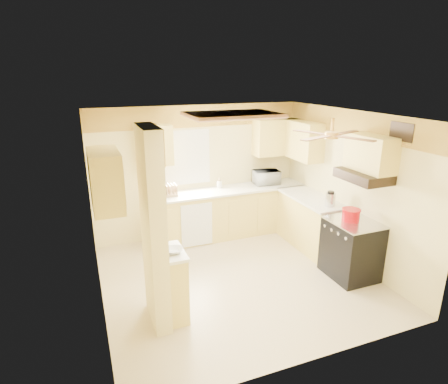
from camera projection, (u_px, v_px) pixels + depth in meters
name	position (u px, v px, depth m)	size (l,w,h in m)	color
floor	(238.00, 278.00, 5.82)	(4.00, 4.00, 0.00)	#CCB78D
ceiling	(240.00, 116.00, 5.06)	(4.00, 4.00, 0.00)	white
wall_back	(199.00, 172.00, 7.13)	(4.00, 4.00, 0.00)	beige
wall_front	(314.00, 261.00, 3.76)	(4.00, 4.00, 0.00)	beige
wall_left	(94.00, 222.00, 4.75)	(3.80, 3.80, 0.00)	beige
wall_right	(350.00, 188.00, 6.14)	(3.80, 3.80, 0.00)	beige
wallpaper_border	(198.00, 116.00, 6.79)	(4.00, 0.02, 0.40)	yellow
partition_column	(154.00, 230.00, 4.48)	(0.20, 0.70, 2.50)	beige
partition_ledge	(174.00, 285.00, 4.81)	(0.25, 0.55, 0.90)	#FFED75
ledge_top	(173.00, 252.00, 4.66)	(0.28, 0.58, 0.04)	silver
lower_cabinets_back	(229.00, 213.00, 7.28)	(3.00, 0.60, 0.90)	#FFED75
lower_cabinets_right	(310.00, 223.00, 6.81)	(0.60, 1.40, 0.90)	#FFED75
countertop_back	(229.00, 190.00, 7.13)	(3.04, 0.64, 0.04)	silver
countertop_right	(312.00, 198.00, 6.66)	(0.64, 1.44, 0.04)	silver
dishwasher_panel	(197.00, 225.00, 6.75)	(0.58, 0.02, 0.80)	white
window	(186.00, 158.00, 6.94)	(0.92, 0.02, 1.02)	white
upper_cab_back_left	(154.00, 145.00, 6.49)	(0.60, 0.35, 0.70)	#FFED75
upper_cab_back_right	(276.00, 137.00, 7.33)	(0.90, 0.35, 0.70)	#FFED75
upper_cab_right	(302.00, 140.00, 7.00)	(0.35, 1.00, 0.70)	#FFED75
upper_cab_left_wall	(106.00, 180.00, 4.40)	(0.35, 0.75, 0.70)	#FFED75
upper_cab_over_stove	(371.00, 153.00, 5.37)	(0.35, 0.76, 0.52)	#FFED75
stove	(351.00, 249.00, 5.77)	(0.68, 0.77, 0.92)	black
range_hood	(363.00, 176.00, 5.44)	(0.50, 0.76, 0.14)	black
poster_menu	(160.00, 182.00, 4.34)	(0.02, 0.42, 0.57)	black
poster_nashville	(163.00, 233.00, 4.54)	(0.02, 0.42, 0.57)	black
ceiling_light_panel	(232.00, 115.00, 5.55)	(1.35, 0.95, 0.06)	brown
ceiling_fan	(332.00, 135.00, 4.85)	(1.15, 1.15, 0.26)	gold
vent_grate	(402.00, 132.00, 5.01)	(0.02, 0.40, 0.25)	black
microwave	(267.00, 177.00, 7.40)	(0.50, 0.34, 0.27)	white
bowl	(174.00, 250.00, 4.61)	(0.23, 0.23, 0.06)	white
dutch_oven	(351.00, 215.00, 5.64)	(0.28, 0.28, 0.19)	#AA060E
kettle	(330.00, 199.00, 6.18)	(0.17, 0.17, 0.25)	silver
dish_rack	(167.00, 192.00, 6.73)	(0.36, 0.28, 0.20)	tan
utensil_crock	(219.00, 184.00, 7.17)	(0.10, 0.10, 0.20)	white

